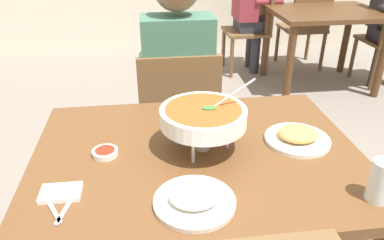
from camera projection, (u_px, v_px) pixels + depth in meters
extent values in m
cube|color=brown|center=(197.00, 157.00, 1.33)|extent=(1.16, 0.86, 0.04)
cylinder|color=brown|center=(78.00, 187.00, 1.77)|extent=(0.07, 0.07, 0.71)
cylinder|color=brown|center=(287.00, 171.00, 1.89)|extent=(0.07, 0.07, 0.71)
cube|color=brown|center=(177.00, 122.00, 2.18)|extent=(0.44, 0.44, 0.03)
cube|color=brown|center=(180.00, 99.00, 1.89)|extent=(0.42, 0.04, 0.45)
cylinder|color=brown|center=(204.00, 137.00, 2.47)|extent=(0.04, 0.04, 0.42)
cylinder|color=brown|center=(146.00, 141.00, 2.43)|extent=(0.04, 0.04, 0.42)
cylinder|color=brown|center=(214.00, 170.00, 2.14)|extent=(0.04, 0.04, 0.42)
cylinder|color=brown|center=(148.00, 175.00, 2.10)|extent=(0.04, 0.04, 0.42)
cylinder|color=#2D2D38|center=(194.00, 149.00, 2.31)|extent=(0.10, 0.10, 0.45)
cylinder|color=#2D2D38|center=(161.00, 152.00, 2.28)|extent=(0.10, 0.10, 0.45)
cube|color=#2D2D38|center=(177.00, 112.00, 2.13)|extent=(0.32, 0.32, 0.12)
cube|color=#3D6B56|center=(178.00, 65.00, 1.91)|extent=(0.36, 0.20, 0.50)
cylinder|color=#3D6B56|center=(202.00, 61.00, 2.13)|extent=(0.08, 0.28, 0.08)
cylinder|color=#3D6B56|center=(146.00, 63.00, 2.09)|extent=(0.08, 0.28, 0.08)
cylinder|color=silver|center=(228.00, 135.00, 1.33)|extent=(0.01, 0.01, 0.10)
cylinder|color=silver|center=(188.00, 127.00, 1.38)|extent=(0.01, 0.01, 0.10)
cylinder|color=silver|center=(193.00, 149.00, 1.24)|extent=(0.01, 0.01, 0.10)
torus|color=silver|center=(203.00, 124.00, 1.29)|extent=(0.21, 0.21, 0.01)
cylinder|color=#B2B2B7|center=(203.00, 145.00, 1.33)|extent=(0.05, 0.05, 0.04)
cone|color=orange|center=(203.00, 137.00, 1.32)|extent=(0.02, 0.02, 0.04)
cylinder|color=white|center=(203.00, 117.00, 1.28)|extent=(0.30, 0.30, 0.06)
cylinder|color=#994C1E|center=(203.00, 110.00, 1.27)|extent=(0.26, 0.26, 0.01)
ellipsoid|color=#388433|center=(209.00, 108.00, 1.27)|extent=(0.05, 0.03, 0.01)
cylinder|color=silver|center=(228.00, 97.00, 1.28)|extent=(0.18, 0.01, 0.13)
cylinder|color=white|center=(194.00, 202.00, 1.08)|extent=(0.24, 0.24, 0.01)
ellipsoid|color=white|center=(195.00, 195.00, 1.06)|extent=(0.15, 0.13, 0.04)
cylinder|color=white|center=(297.00, 140.00, 1.38)|extent=(0.24, 0.24, 0.01)
ellipsoid|color=tan|center=(298.00, 134.00, 1.37)|extent=(0.15, 0.13, 0.04)
cylinder|color=white|center=(105.00, 153.00, 1.30)|extent=(0.09, 0.09, 0.02)
cylinder|color=maroon|center=(105.00, 151.00, 1.30)|extent=(0.07, 0.07, 0.01)
cube|color=white|center=(61.00, 193.00, 1.11)|extent=(0.12, 0.08, 0.02)
cube|color=silver|center=(51.00, 206.00, 1.07)|extent=(0.09, 0.16, 0.01)
cube|color=silver|center=(69.00, 204.00, 1.07)|extent=(0.05, 0.17, 0.01)
cylinder|color=silver|center=(381.00, 181.00, 1.07)|extent=(0.07, 0.07, 0.13)
cylinder|color=gold|center=(380.00, 187.00, 1.08)|extent=(0.06, 0.06, 0.08)
cube|color=#51331C|center=(327.00, 12.00, 3.47)|extent=(1.00, 0.80, 0.04)
cylinder|color=#51331C|center=(289.00, 65.00, 3.30)|extent=(0.07, 0.07, 0.71)
cylinder|color=#51331C|center=(382.00, 61.00, 3.40)|extent=(0.07, 0.07, 0.71)
cylinder|color=#51331C|center=(266.00, 43.00, 3.89)|extent=(0.07, 0.07, 0.71)
cylinder|color=#51331C|center=(346.00, 40.00, 3.99)|extent=(0.07, 0.07, 0.71)
cylinder|color=brown|center=(353.00, 58.00, 3.92)|extent=(0.04, 0.04, 0.42)
cylinder|color=brown|center=(374.00, 70.00, 3.59)|extent=(0.04, 0.04, 0.42)
cube|color=brown|center=(246.00, 32.00, 3.99)|extent=(0.45, 0.45, 0.03)
cube|color=brown|center=(266.00, 8.00, 3.90)|extent=(0.05, 0.42, 0.45)
cylinder|color=brown|center=(223.00, 48.00, 4.23)|extent=(0.04, 0.04, 0.42)
cylinder|color=brown|center=(232.00, 58.00, 3.90)|extent=(0.04, 0.04, 0.42)
cylinder|color=brown|center=(256.00, 46.00, 4.28)|extent=(0.04, 0.04, 0.42)
cylinder|color=brown|center=(267.00, 57.00, 3.95)|extent=(0.04, 0.04, 0.42)
cube|color=brown|center=(302.00, 28.00, 4.12)|extent=(0.45, 0.45, 0.03)
cube|color=brown|center=(313.00, 10.00, 3.84)|extent=(0.42, 0.05, 0.45)
cylinder|color=brown|center=(308.00, 42.00, 4.42)|extent=(0.04, 0.04, 0.42)
cylinder|color=brown|center=(277.00, 44.00, 4.37)|extent=(0.04, 0.04, 0.42)
cylinder|color=brown|center=(322.00, 52.00, 4.09)|extent=(0.04, 0.04, 0.42)
cylinder|color=brown|center=(289.00, 54.00, 4.04)|extent=(0.04, 0.04, 0.42)
cylinder|color=#2D2D38|center=(377.00, 65.00, 3.67)|extent=(0.10, 0.10, 0.45)
cylinder|color=#2D2D38|center=(255.00, 53.00, 4.02)|extent=(0.10, 0.10, 0.45)
cylinder|color=#2D2D38|center=(250.00, 47.00, 4.20)|extent=(0.10, 0.10, 0.45)
cube|color=#2D2D38|center=(251.00, 24.00, 3.97)|extent=(0.32, 0.32, 0.12)
cylinder|color=maroon|center=(269.00, 1.00, 3.72)|extent=(0.28, 0.08, 0.08)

